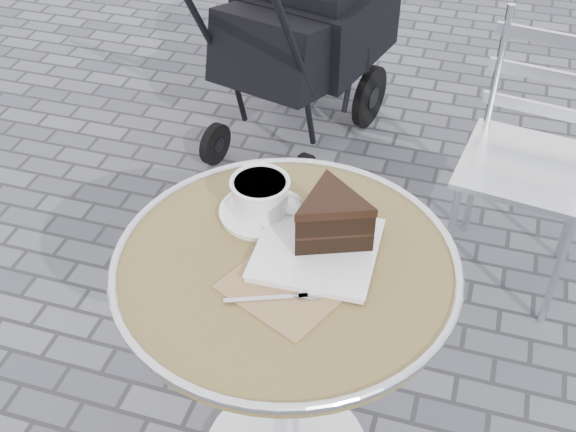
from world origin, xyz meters
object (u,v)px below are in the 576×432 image
(cake_plate_set, at_px, (328,226))
(bistro_chair, at_px, (540,127))
(cafe_table, at_px, (286,316))
(baby_stroller, at_px, (303,39))
(cappuccino_set, at_px, (261,200))

(cake_plate_set, height_order, bistro_chair, bistro_chair)
(cafe_table, xyz_separation_m, bistro_chair, (0.51, 0.98, -0.03))
(baby_stroller, bearing_deg, cake_plate_set, -58.14)
(cafe_table, distance_m, cappuccino_set, 0.26)
(cafe_table, distance_m, cake_plate_set, 0.24)
(baby_stroller, bearing_deg, cappuccino_set, -63.72)
(cake_plate_set, xyz_separation_m, bistro_chair, (0.44, 0.92, -0.25))
(cappuccino_set, bearing_deg, bistro_chair, 57.99)
(cappuccino_set, bearing_deg, cake_plate_set, -17.67)
(cafe_table, relative_size, baby_stroller, 0.72)
(cake_plate_set, relative_size, baby_stroller, 0.37)
(cake_plate_set, bearing_deg, baby_stroller, 105.71)
(cafe_table, height_order, cappuccino_set, cappuccino_set)
(cafe_table, height_order, baby_stroller, baby_stroller)
(cafe_table, xyz_separation_m, cake_plate_set, (0.07, 0.07, 0.22))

